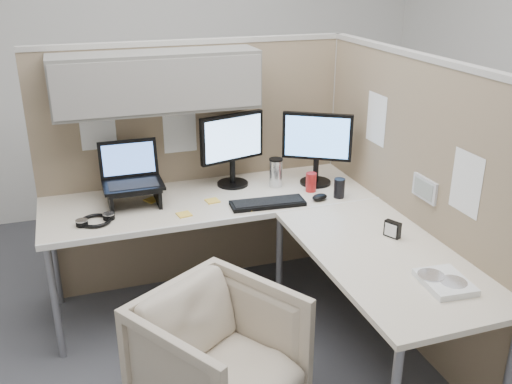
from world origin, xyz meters
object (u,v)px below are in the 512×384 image
object	(u,v)px
desk	(267,226)
office_chair	(219,351)
keyboard	(268,203)
monitor_left	(232,144)

from	to	relation	value
desk	office_chair	size ratio (longest dim) A/B	2.94
keyboard	monitor_left	bearing A→B (deg)	108.68
desk	office_chair	xyz separation A→B (m)	(-0.44, -0.55, -0.35)
monitor_left	keyboard	xyz separation A→B (m)	(0.10, -0.39, -0.26)
desk	monitor_left	world-z (taller)	monitor_left
desk	monitor_left	xyz separation A→B (m)	(-0.03, 0.57, 0.32)
desk	office_chair	bearing A→B (deg)	-128.72
desk	keyboard	size ratio (longest dim) A/B	4.54
office_chair	keyboard	distance (m)	0.98
desk	monitor_left	distance (m)	0.66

